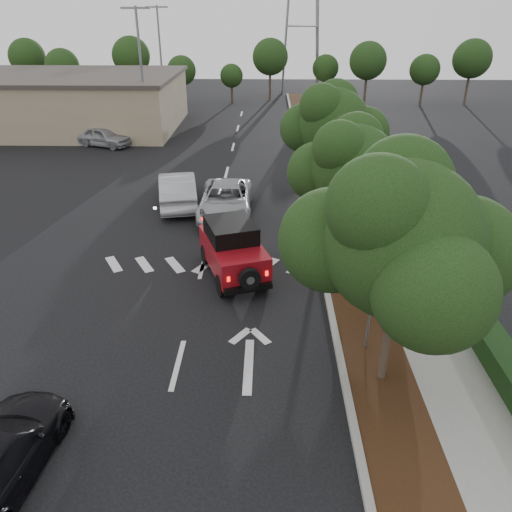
{
  "coord_description": "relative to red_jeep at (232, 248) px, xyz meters",
  "views": [
    {
      "loc": [
        2.48,
        -11.1,
        9.08
      ],
      "look_at": [
        2.14,
        3.0,
        1.95
      ],
      "focal_mm": 35.0,
      "sensor_mm": 36.0,
      "label": 1
    }
  ],
  "objects": [
    {
      "name": "parked_suv",
      "position": [
        -10.39,
        18.61,
        -0.36
      ],
      "size": [
        4.33,
        3.01,
        1.37
      ],
      "primitive_type": "imported",
      "rotation": [
        0.0,
        0.0,
        1.18
      ],
      "color": "#9A9CA1",
      "rests_on": "ground"
    },
    {
      "name": "terracotta_planter",
      "position": [
        5.41,
        -2.31,
        -0.16
      ],
      "size": [
        0.75,
        0.75,
        1.3
      ],
      "rotation": [
        0.0,
        0.0,
        0.1
      ],
      "color": "brown",
      "rests_on": "ground"
    },
    {
      "name": "silver_sedan_oncoming",
      "position": [
        -3.22,
        7.17,
        -0.22
      ],
      "size": [
        2.67,
        5.23,
        1.64
      ],
      "primitive_type": "imported",
      "rotation": [
        0.0,
        0.0,
        3.34
      ],
      "color": "#B0B2B8",
      "rests_on": "ground"
    },
    {
      "name": "red_jeep",
      "position": [
        0.0,
        0.0,
        0.0
      ],
      "size": [
        2.87,
        4.18,
        2.05
      ],
      "rotation": [
        0.0,
        0.0,
        0.33
      ],
      "color": "black",
      "rests_on": "ground"
    },
    {
      "name": "light_pole_b",
      "position": [
        -8.69,
        32.6,
        -1.04
      ],
      "size": [
        2.0,
        0.22,
        9.0
      ],
      "primitive_type": null,
      "color": "slate",
      "rests_on": "ground"
    },
    {
      "name": "silver_suv_ahead",
      "position": [
        -0.69,
        5.84,
        -0.31
      ],
      "size": [
        2.48,
        5.31,
        1.47
      ],
      "primitive_type": "imported",
      "rotation": [
        0.0,
        0.0,
        0.01
      ],
      "color": "#AAACB2",
      "rests_on": "ground"
    },
    {
      "name": "street_tree_far",
      "position": [
        4.41,
        7.6,
        -1.04
      ],
      "size": [
        3.4,
        3.4,
        5.62
      ],
      "primitive_type": null,
      "color": "black",
      "rests_on": "ground"
    },
    {
      "name": "transmission_tower",
      "position": [
        4.81,
        42.6,
        -1.04
      ],
      "size": [
        7.0,
        4.0,
        28.0
      ],
      "primitive_type": null,
      "color": "slate",
      "rests_on": "ground"
    },
    {
      "name": "street_tree_mid",
      "position": [
        4.41,
        1.1,
        -1.04
      ],
      "size": [
        3.2,
        3.2,
        5.32
      ],
      "primitive_type": null,
      "color": "black",
      "rests_on": "ground"
    },
    {
      "name": "curb",
      "position": [
        3.41,
        6.6,
        -0.97
      ],
      "size": [
        0.2,
        70.0,
        0.15
      ],
      "primitive_type": "cube",
      "color": "#9E9B93",
      "rests_on": "ground"
    },
    {
      "name": "speed_hump_sign",
      "position": [
        4.21,
        -4.63,
        0.67
      ],
      "size": [
        1.16,
        0.1,
        2.47
      ],
      "rotation": [
        0.0,
        0.0,
        0.01
      ],
      "color": "slate",
      "rests_on": "ground"
    },
    {
      "name": "ground",
      "position": [
        -1.19,
        -5.4,
        -1.04
      ],
      "size": [
        120.0,
        120.0,
        0.0
      ],
      "primitive_type": "plane",
      "color": "black",
      "rests_on": "ground"
    },
    {
      "name": "commercial_building",
      "position": [
        -17.19,
        24.6,
        0.96
      ],
      "size": [
        22.0,
        12.0,
        4.0
      ],
      "primitive_type": "cube",
      "color": "gray",
      "rests_on": "ground"
    },
    {
      "name": "street_tree_near",
      "position": [
        4.41,
        -5.9,
        -1.04
      ],
      "size": [
        3.8,
        3.8,
        5.92
      ],
      "primitive_type": null,
      "color": "black",
      "rests_on": "ground"
    },
    {
      "name": "light_pole_a",
      "position": [
        -7.69,
        20.6,
        -1.04
      ],
      "size": [
        2.0,
        0.22,
        9.0
      ],
      "primitive_type": null,
      "color": "slate",
      "rests_on": "ground"
    },
    {
      "name": "hedge",
      "position": [
        7.71,
        6.6,
        -0.64
      ],
      "size": [
        0.8,
        70.0,
        0.8
      ],
      "primitive_type": "cube",
      "color": "black",
      "rests_on": "ground"
    },
    {
      "name": "planting_strip",
      "position": [
        4.41,
        6.6,
        -0.98
      ],
      "size": [
        1.8,
        70.0,
        0.12
      ],
      "primitive_type": "cube",
      "color": "black",
      "rests_on": "ground"
    },
    {
      "name": "sidewalk",
      "position": [
        6.31,
        6.6,
        -0.98
      ],
      "size": [
        2.0,
        70.0,
        0.12
      ],
      "primitive_type": "cube",
      "color": "gray",
      "rests_on": "ground"
    }
  ]
}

